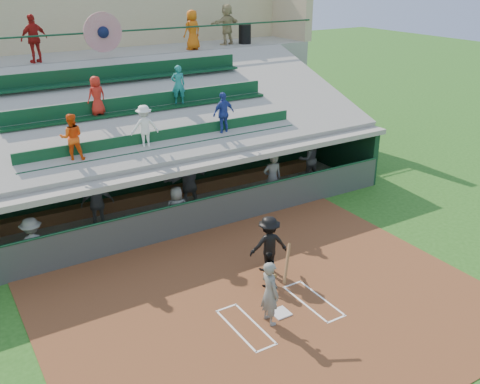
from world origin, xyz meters
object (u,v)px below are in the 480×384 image
home_plate (281,313)px  trash_bin (245,34)px  batter_at_plate (270,292)px  catcher (268,269)px

home_plate → trash_bin: (6.99, 12.92, 4.99)m
batter_at_plate → trash_bin: 15.57m
home_plate → batter_at_plate: 0.92m
home_plate → batter_at_plate: batter_at_plate is taller
batter_at_plate → trash_bin: size_ratio=2.27×
home_plate → catcher: bearing=70.8°
batter_at_plate → catcher: 1.61m
home_plate → trash_bin: 15.52m
trash_bin → home_plate: bearing=-118.4°
home_plate → trash_bin: trash_bin is taller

